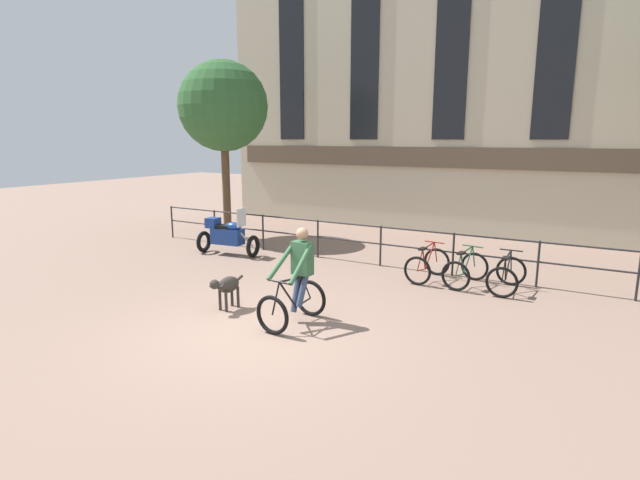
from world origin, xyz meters
name	(u,v)px	position (x,y,z in m)	size (l,w,h in m)	color
ground_plane	(257,332)	(0.00, 0.00, 0.00)	(60.00, 60.00, 0.00)	#8E7060
canal_railing	(381,239)	(0.00, 5.20, 0.71)	(15.05, 0.05, 1.05)	#232326
building_facade	(454,57)	(0.00, 10.99, 5.90)	(18.00, 0.72, 11.86)	#BCB299
cyclist_with_bike	(297,281)	(0.34, 0.72, 0.76)	(0.76, 1.21, 1.70)	black
dog	(227,286)	(-1.18, 0.61, 0.47)	(0.32, 0.86, 0.66)	#332D28
parked_motorcycle	(227,235)	(-4.25, 4.18, 0.56)	(1.83, 0.83, 1.35)	black
parked_bicycle_near_lamp	(427,265)	(1.47, 4.54, 0.36)	(0.78, 1.18, 0.86)	black
parked_bicycle_mid_left	(465,270)	(2.34, 4.54, 0.36)	(0.82, 1.19, 0.86)	black
parked_bicycle_mid_right	(507,275)	(3.22, 4.54, 0.36)	(0.66, 1.11, 0.86)	black
tree_canalside_left	(223,107)	(-6.02, 6.26, 4.23)	(2.87, 2.87, 5.68)	brown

